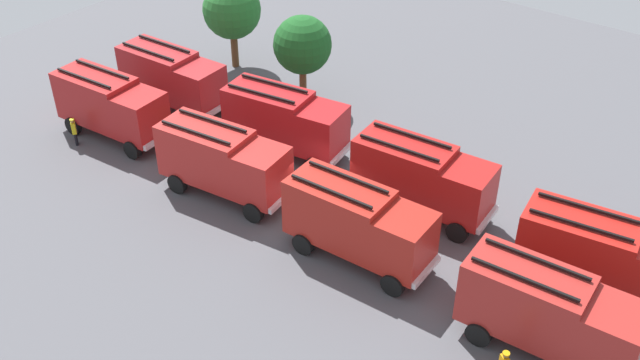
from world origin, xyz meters
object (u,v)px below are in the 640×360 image
Objects in this scene: fire_truck_5 at (284,119)px; tree_0 at (232,10)px; firefighter_1 at (74,130)px; fire_truck_3 at (549,311)px; fire_truck_2 at (358,221)px; firefighter_3 at (200,132)px; fire_truck_4 at (171,76)px; fire_truck_6 at (422,176)px; fire_truck_7 at (601,254)px; fire_truck_1 at (223,160)px; tree_1 at (302,45)px; fire_truck_0 at (110,104)px; firefighter_2 at (332,180)px; traffic_cone_1 at (222,150)px; traffic_cone_2 at (490,206)px; traffic_cone_0 at (111,105)px.

tree_0 is at bearing 138.40° from fire_truck_5.
firefighter_1 is at bearing -90.54° from tree_0.
tree_0 is (-27.94, 11.37, 1.96)m from fire_truck_3.
firefighter_3 is (-13.00, 2.44, -1.27)m from fire_truck_2.
fire_truck_4 is at bearing 44.12° from firefighter_3.
firefighter_1 is (-19.19, -6.92, -1.20)m from fire_truck_6.
fire_truck_7 is (9.23, -0.33, 0.00)m from fire_truck_6.
fire_truck_1 is 11.22m from tree_1.
fire_truck_4 is (0.15, 4.61, 0.00)m from fire_truck_0.
firefighter_2 is 2.34× the size of traffic_cone_1.
fire_truck_1 is 4.17m from traffic_cone_1.
tree_1 reaches higher than firefighter_2.
firefighter_2 is 1.10× the size of firefighter_3.
fire_truck_5 is 9.06m from fire_truck_6.
traffic_cone_2 is at bearing 62.79° from fire_truck_2.
fire_truck_3 is at bearing -50.16° from traffic_cone_2.
fire_truck_3 is 4.60× the size of firefighter_3.
fire_truck_7 is 30.22m from traffic_cone_0.
fire_truck_2 is at bearing -48.48° from firefighter_1.
fire_truck_0 is at bearing -161.28° from traffic_cone_2.
firefighter_2 is at bearing 177.36° from fire_truck_7.
fire_truck_0 is 17.80m from fire_truck_2.
fire_truck_7 is at bearing 74.14° from firefighter_2.
fire_truck_6 reaches higher than traffic_cone_2.
fire_truck_0 is 4.62× the size of firefighter_3.
tree_0 is at bearing -140.76° from firefighter_2.
fire_truck_7 is 10.11× the size of traffic_cone_0.
fire_truck_5 is 13.48× the size of traffic_cone_2.
fire_truck_4 is at bearing 162.02° from fire_truck_2.
fire_truck_6 is 9.86× the size of traffic_cone_1.
fire_truck_2 is at bearing -6.62° from fire_truck_1.
traffic_cone_0 is (-20.43, 1.88, -1.78)m from fire_truck_2.
fire_truck_6 is at bearing 82.57° from fire_truck_2.
fire_truck_4 is 7.04m from tree_0.
fire_truck_4 is 4.19× the size of firefighter_2.
traffic_cone_2 is (15.05, -3.25, -3.55)m from tree_1.
fire_truck_0 is at bearing -34.17° from traffic_cone_0.
tree_0 is at bearing 35.00° from firefighter_1.
fire_truck_7 is 4.27× the size of firefighter_2.
firefighter_1 is at bearing -177.08° from fire_truck_2.
firefighter_2 is at bearing 162.46° from fire_truck_3.
fire_truck_3 is at bearing -3.58° from traffic_cone_0.
fire_truck_1 and fire_truck_2 have the same top height.
fire_truck_0 reaches higher than traffic_cone_1.
fire_truck_3 is at bearing -34.01° from fire_truck_6.
firefighter_2 is (4.56, 3.33, -1.17)m from fire_truck_1.
tree_0 is 8.16× the size of traffic_cone_1.
traffic_cone_1 is (7.57, 4.44, -0.58)m from firefighter_1.
fire_truck_0 is 14.27m from firefighter_2.
firefighter_1 is at bearing -103.32° from fire_truck_4.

